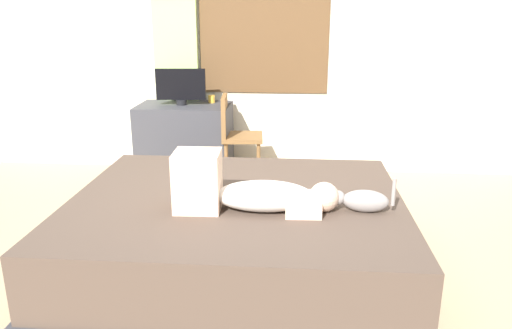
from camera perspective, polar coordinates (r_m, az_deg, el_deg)
The scene contains 10 objects.
ground_plane at distance 3.14m, azimuth -2.43°, elevation -13.65°, with size 16.00×16.00×0.00m, color tan.
back_wall_with_window at distance 5.12m, azimuth 0.75°, elevation 15.40°, with size 6.40×0.14×2.90m.
bed at distance 3.15m, azimuth -2.13°, elevation -8.26°, with size 2.08×1.77×0.52m.
person_lying at distance 2.82m, azimuth -1.03°, elevation -3.06°, with size 0.94×0.29×0.34m.
cat at distance 2.87m, azimuth 12.15°, elevation -4.07°, with size 0.36×0.14×0.21m.
desk at distance 4.98m, azimuth -8.14°, elevation 2.64°, with size 0.90×0.56×0.74m.
tv_monitor at distance 4.88m, azimuth -8.67°, elevation 8.92°, with size 0.48×0.10×0.35m.
cup at distance 4.98m, azimuth -5.14°, elevation 7.54°, with size 0.07×0.07×0.08m, color gold.
chair_by_desk at distance 4.73m, azimuth -2.42°, elevation 3.73°, with size 0.41×0.41×0.86m.
curtain_left at distance 5.14m, azimuth -9.22°, elevation 12.71°, with size 0.44×0.06×2.45m, color #ADCC75.
Camera 1 is at (0.34, -2.68, 1.62)m, focal length 34.67 mm.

